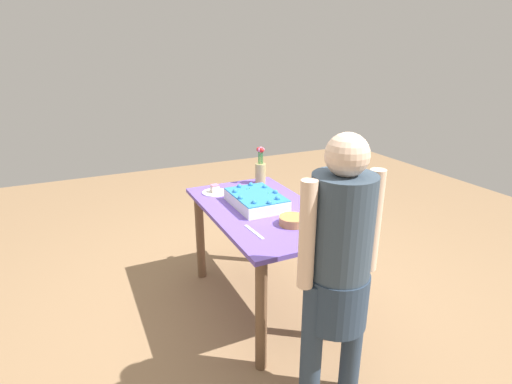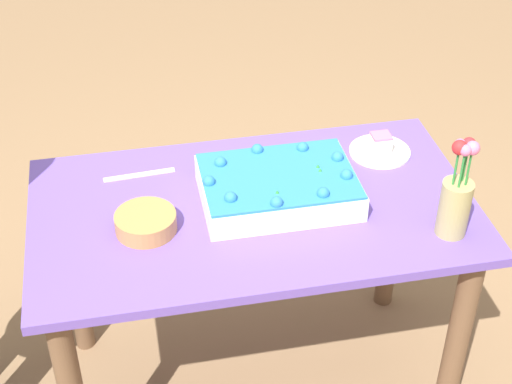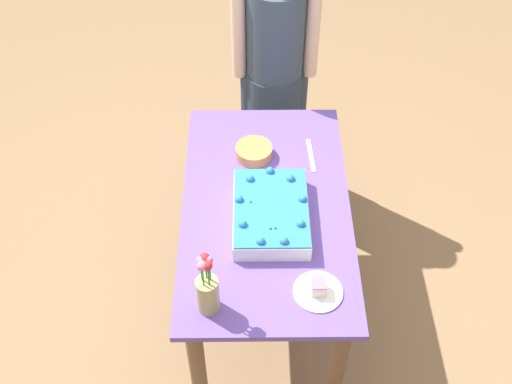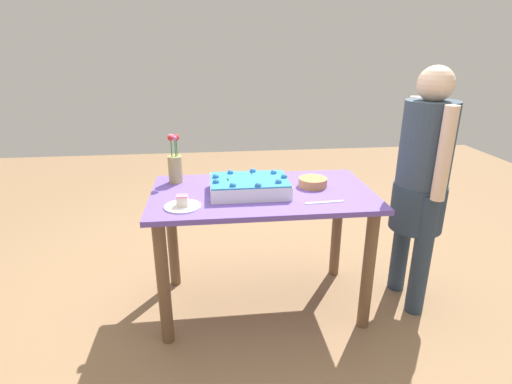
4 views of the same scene
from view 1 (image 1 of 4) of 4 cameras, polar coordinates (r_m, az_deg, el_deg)
The scene contains 8 objects.
ground_plane at distance 3.16m, azimuth 0.95°, elevation -15.62°, with size 8.00×8.00×0.00m, color #8C6B4A.
dining_table at distance 2.84m, azimuth 1.02°, elevation -5.14°, with size 1.30×0.74×0.78m.
sheet_cake at distance 2.83m, azimuth 0.01°, elevation -1.09°, with size 0.45×0.32×0.11m.
serving_plate_with_slice at distance 3.10m, azimuth -5.90°, elevation 0.17°, with size 0.20×0.20×0.07m.
cake_knife at distance 2.43m, azimuth -0.29°, elevation -5.71°, with size 0.22×0.02×0.00m, color silver.
flower_vase at distance 3.28m, azimuth 0.65°, elevation 3.20°, with size 0.09×0.09×0.31m.
fruit_bowl at distance 2.54m, azimuth 5.26°, elevation -4.08°, with size 0.17×0.17×0.05m, color #B98145.
person_standing at distance 1.99m, azimuth 11.72°, elevation -9.94°, with size 0.31×0.45×1.49m.
Camera 1 is at (2.31, -1.15, 1.82)m, focal length 28.00 mm.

